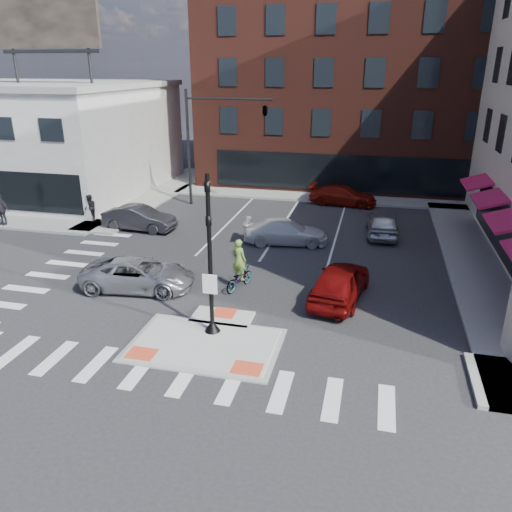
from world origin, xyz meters
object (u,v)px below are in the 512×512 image
(silver_suv, at_px, (139,274))
(cyclist, at_px, (239,272))
(white_pickup, at_px, (286,232))
(bg_car_dark, at_px, (139,218))
(pedestrian_a, at_px, (90,208))
(pedestrian_b, at_px, (1,209))
(red_sedan, at_px, (340,282))
(bg_car_red, at_px, (343,195))
(bg_car_silver, at_px, (383,223))

(silver_suv, distance_m, cyclist, 4.53)
(white_pickup, bearing_deg, bg_car_dark, 78.99)
(pedestrian_a, bearing_deg, pedestrian_b, -126.50)
(bg_car_dark, distance_m, pedestrian_b, 8.71)
(red_sedan, xyz_separation_m, pedestrian_b, (-21.35, 5.46, 0.32))
(bg_car_dark, distance_m, pedestrian_a, 3.67)
(silver_suv, relative_size, bg_car_red, 1.05)
(red_sedan, bearing_deg, cyclist, 8.10)
(bg_car_silver, bearing_deg, bg_car_dark, 7.61)
(red_sedan, height_order, white_pickup, red_sedan)
(bg_car_dark, xyz_separation_m, bg_car_silver, (14.49, 2.50, 0.02))
(bg_car_silver, distance_m, cyclist, 11.27)
(cyclist, height_order, pedestrian_a, cyclist)
(bg_car_silver, relative_size, pedestrian_b, 2.26)
(red_sedan, distance_m, bg_car_red, 15.94)
(white_pickup, bearing_deg, cyclist, 163.16)
(white_pickup, bearing_deg, silver_suv, 136.44)
(silver_suv, distance_m, bg_car_silver, 14.93)
(white_pickup, bearing_deg, bg_car_silver, -71.14)
(pedestrian_a, bearing_deg, red_sedan, 7.05)
(white_pickup, relative_size, cyclist, 2.00)
(white_pickup, xyz_separation_m, bg_car_dark, (-9.17, 0.32, 0.05))
(cyclist, relative_size, pedestrian_a, 1.37)
(pedestrian_a, bearing_deg, cyclist, -0.42)
(red_sedan, relative_size, pedestrian_a, 2.78)
(bg_car_dark, distance_m, bg_car_red, 14.69)
(pedestrian_b, bearing_deg, bg_car_dark, 17.87)
(bg_car_red, height_order, pedestrian_a, pedestrian_a)
(cyclist, distance_m, pedestrian_a, 14.01)
(silver_suv, xyz_separation_m, red_sedan, (8.89, 1.06, 0.11))
(pedestrian_a, bearing_deg, bg_car_red, 60.46)
(bg_car_dark, height_order, bg_car_red, bg_car_dark)
(red_sedan, xyz_separation_m, white_pickup, (-3.60, 6.63, -0.13))
(red_sedan, xyz_separation_m, pedestrian_a, (-16.39, 7.46, 0.19))
(pedestrian_b, bearing_deg, cyclist, -9.76)
(bg_car_dark, height_order, pedestrian_b, pedestrian_b)
(silver_suv, relative_size, pedestrian_a, 2.94)
(red_sedan, distance_m, bg_car_dark, 14.54)
(pedestrian_a, bearing_deg, white_pickup, 27.80)
(cyclist, bearing_deg, white_pickup, -77.82)
(white_pickup, height_order, bg_car_dark, bg_car_dark)
(red_sedan, xyz_separation_m, bg_car_red, (-1.12, 15.90, -0.12))
(silver_suv, bearing_deg, red_sedan, -90.06)
(bg_car_dark, bearing_deg, bg_car_silver, -76.57)
(pedestrian_a, relative_size, pedestrian_b, 0.87)
(white_pickup, relative_size, bg_car_red, 0.98)
(bg_car_dark, relative_size, bg_car_red, 0.93)
(red_sedan, bearing_deg, bg_car_dark, -19.85)
(bg_car_red, bearing_deg, pedestrian_b, 123.50)
(cyclist, xyz_separation_m, pedestrian_b, (-16.85, 5.42, 0.34))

